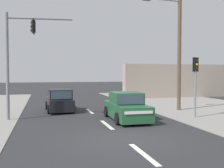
# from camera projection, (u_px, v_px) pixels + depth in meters

# --- Properties ---
(ground_plane) EXTENTS (140.00, 140.00, 0.00)m
(ground_plane) POSITION_uv_depth(u_px,v_px,m) (125.00, 139.00, 10.44)
(ground_plane) COLOR #28282B
(lane_dash_near) EXTENTS (0.20, 2.40, 0.01)m
(lane_dash_near) POSITION_uv_depth(u_px,v_px,m) (143.00, 154.00, 8.50)
(lane_dash_near) COLOR silver
(lane_dash_near) RESTS_ON ground
(lane_dash_mid) EXTENTS (0.20, 2.40, 0.01)m
(lane_dash_mid) POSITION_uv_depth(u_px,v_px,m) (107.00, 125.00, 13.33)
(lane_dash_mid) COLOR silver
(lane_dash_mid) RESTS_ON ground
(lane_dash_far) EXTENTS (0.20, 2.40, 0.01)m
(lane_dash_far) POSITION_uv_depth(u_px,v_px,m) (90.00, 111.00, 18.16)
(lane_dash_far) COLOR silver
(lane_dash_far) RESTS_ON ground
(utility_pole_midground_right) EXTENTS (3.78, 0.50, 10.65)m
(utility_pole_midground_right) POSITION_uv_depth(u_px,v_px,m) (178.00, 30.00, 18.38)
(utility_pole_midground_right) COLOR brown
(utility_pole_midground_right) RESTS_ON ground
(traffic_signal_mast) EXTENTS (3.67, 0.56, 6.00)m
(traffic_signal_mast) POSITION_uv_depth(u_px,v_px,m) (17.00, 52.00, 14.61)
(traffic_signal_mast) COLOR slate
(traffic_signal_mast) RESTS_ON ground
(pedestal_signal_right_kerb) EXTENTS (0.44, 0.31, 3.56)m
(pedestal_signal_right_kerb) POSITION_uv_depth(u_px,v_px,m) (195.00, 77.00, 15.39)
(pedestal_signal_right_kerb) COLOR slate
(pedestal_signal_right_kerb) RESTS_ON ground
(shopfront_wall_far) EXTENTS (12.00, 1.00, 3.60)m
(shopfront_wall_far) POSITION_uv_depth(u_px,v_px,m) (176.00, 81.00, 28.64)
(shopfront_wall_far) COLOR #A39384
(shopfront_wall_far) RESTS_ON ground
(sedan_oncoming_near) EXTENTS (1.96, 4.27, 1.56)m
(sedan_oncoming_near) POSITION_uv_depth(u_px,v_px,m) (126.00, 107.00, 14.74)
(sedan_oncoming_near) COLOR #235633
(sedan_oncoming_near) RESTS_ON ground
(hatchback_kerbside_parked) EXTENTS (1.89, 3.70, 1.53)m
(hatchback_kerbside_parked) POSITION_uv_depth(u_px,v_px,m) (60.00, 101.00, 18.14)
(hatchback_kerbside_parked) COLOR black
(hatchback_kerbside_parked) RESTS_ON ground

